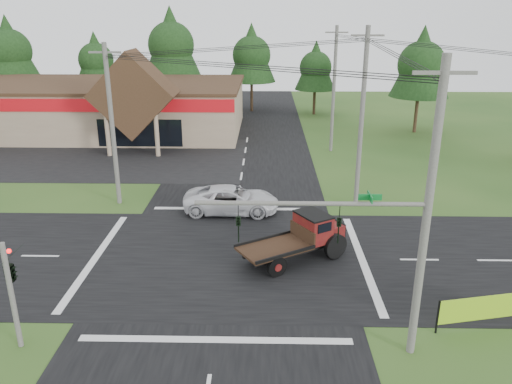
{
  "coord_description": "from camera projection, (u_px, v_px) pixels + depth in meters",
  "views": [
    {
      "loc": [
        1.95,
        -23.48,
        12.14
      ],
      "look_at": [
        1.37,
        4.23,
        2.2
      ],
      "focal_mm": 35.0,
      "sensor_mm": 36.0,
      "label": 1
    }
  ],
  "objects": [
    {
      "name": "antique_flatbed_truck",
      "position": [
        294.0,
        239.0,
        25.61
      ],
      "size": [
        6.1,
        4.97,
        2.43
      ],
      "primitive_type": null,
      "rotation": [
        0.0,
        0.0,
        -1.01
      ],
      "color": "#4F0B11",
      "rests_on": "ground"
    },
    {
      "name": "traffic_signal_corner",
      "position": [
        8.0,
        262.0,
        18.3
      ],
      "size": [
        0.53,
        2.48,
        4.4
      ],
      "color": "#595651",
      "rests_on": "ground"
    },
    {
      "name": "tree_row_c",
      "position": [
        171.0,
        43.0,
        62.07
      ],
      "size": [
        7.28,
        7.28,
        13.13
      ],
      "color": "#332316",
      "rests_on": "ground"
    },
    {
      "name": "tree_row_e",
      "position": [
        316.0,
        66.0,
        61.68
      ],
      "size": [
        5.04,
        5.04,
        9.09
      ],
      "color": "#332316",
      "rests_on": "ground"
    },
    {
      "name": "tree_row_a",
      "position": [
        9.0,
        49.0,
        61.75
      ],
      "size": [
        6.72,
        6.72,
        12.12
      ],
      "color": "#332316",
      "rests_on": "ground"
    },
    {
      "name": "traffic_signal_mast",
      "position": [
        375.0,
        246.0,
        17.56
      ],
      "size": [
        8.12,
        0.24,
        7.0
      ],
      "color": "#595651",
      "rests_on": "ground"
    },
    {
      "name": "utility_pole_n",
      "position": [
        334.0,
        89.0,
        44.84
      ],
      "size": [
        2.0,
        0.3,
        11.2
      ],
      "color": "#595651",
      "rests_on": "ground"
    },
    {
      "name": "ground",
      "position": [
        228.0,
        258.0,
        26.23
      ],
      "size": [
        120.0,
        120.0,
        0.0
      ],
      "primitive_type": "plane",
      "color": "#284B1A",
      "rests_on": "ground"
    },
    {
      "name": "tree_row_d",
      "position": [
        252.0,
        53.0,
        63.27
      ],
      "size": [
        6.16,
        6.16,
        11.11
      ],
      "color": "#332316",
      "rests_on": "ground"
    },
    {
      "name": "roadside_banner",
      "position": [
        486.0,
        311.0,
        20.24
      ],
      "size": [
        4.35,
        1.06,
        1.51
      ],
      "primitive_type": null,
      "rotation": [
        0.0,
        0.0,
        0.21
      ],
      "color": "#87BE19",
      "rests_on": "ground"
    },
    {
      "name": "utility_pole_ne",
      "position": [
        362.0,
        118.0,
        31.61
      ],
      "size": [
        2.0,
        0.3,
        11.5
      ],
      "color": "#595651",
      "rests_on": "ground"
    },
    {
      "name": "road_ew",
      "position": [
        228.0,
        258.0,
        26.23
      ],
      "size": [
        120.0,
        12.0,
        0.02
      ],
      "primitive_type": "cube",
      "color": "black",
      "rests_on": "ground"
    },
    {
      "name": "tree_side_ne",
      "position": [
        422.0,
        62.0,
        51.62
      ],
      "size": [
        6.16,
        6.16,
        11.11
      ],
      "color": "#332316",
      "rests_on": "ground"
    },
    {
      "name": "cvs_building",
      "position": [
        102.0,
        106.0,
        53.43
      ],
      "size": [
        30.4,
        18.2,
        9.19
      ],
      "color": "gray",
      "rests_on": "ground"
    },
    {
      "name": "tree_row_b",
      "position": [
        96.0,
        58.0,
        63.89
      ],
      "size": [
        5.6,
        5.6,
        10.1
      ],
      "color": "#332316",
      "rests_on": "ground"
    },
    {
      "name": "parking_apron",
      "position": [
        87.0,
        158.0,
        44.39
      ],
      "size": [
        28.0,
        14.0,
        0.02
      ],
      "primitive_type": "cube",
      "color": "black",
      "rests_on": "ground"
    },
    {
      "name": "utility_pole_nr",
      "position": [
        427.0,
        214.0,
        17.12
      ],
      "size": [
        2.0,
        0.3,
        11.0
      ],
      "color": "#595651",
      "rests_on": "ground"
    },
    {
      "name": "white_pickup",
      "position": [
        232.0,
        200.0,
        32.1
      ],
      "size": [
        6.13,
        2.93,
        1.69
      ],
      "primitive_type": "imported",
      "rotation": [
        0.0,
        0.0,
        1.55
      ],
      "color": "silver",
      "rests_on": "ground"
    },
    {
      "name": "road_ns",
      "position": [
        228.0,
        258.0,
        26.23
      ],
      "size": [
        12.0,
        120.0,
        0.02
      ],
      "primitive_type": "cube",
      "color": "black",
      "rests_on": "ground"
    },
    {
      "name": "utility_pole_nw",
      "position": [
        112.0,
        125.0,
        32.1
      ],
      "size": [
        2.0,
        0.3,
        10.5
      ],
      "color": "#595651",
      "rests_on": "ground"
    }
  ]
}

